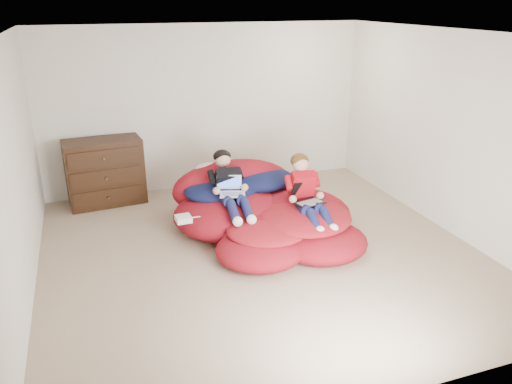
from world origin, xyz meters
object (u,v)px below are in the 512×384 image
at_px(dresser, 105,172).
at_px(beanbag_pile, 263,213).
at_px(younger_boy, 306,190).
at_px(older_boy, 229,183).
at_px(laptop_black, 307,196).
at_px(laptop_white, 231,189).

height_order(dresser, beanbag_pile, dresser).
bearing_deg(younger_boy, dresser, 138.62).
bearing_deg(younger_boy, older_boy, 150.24).
bearing_deg(dresser, beanbag_pile, -42.24).
distance_m(dresser, younger_boy, 3.04).
xyz_separation_m(beanbag_pile, laptop_black, (0.44, -0.36, 0.30)).
distance_m(dresser, laptop_white, 2.16).
distance_m(older_boy, laptop_black, 0.99).
height_order(laptop_white, laptop_black, laptop_white).
distance_m(younger_boy, laptop_white, 0.93).
height_order(younger_boy, laptop_black, younger_boy).
distance_m(dresser, older_boy, 2.10).
distance_m(older_boy, laptop_white, 0.10).
distance_m(laptop_white, laptop_black, 0.94).
bearing_deg(older_boy, laptop_black, -30.54).
bearing_deg(dresser, laptop_black, -41.60).
bearing_deg(older_boy, younger_boy, -29.76).
bearing_deg(older_boy, beanbag_pile, -19.42).
bearing_deg(laptop_black, younger_boy, 90.00).
bearing_deg(younger_boy, laptop_black, -90.00).
xyz_separation_m(beanbag_pile, laptop_white, (-0.40, 0.05, 0.36)).
bearing_deg(beanbag_pile, dresser, 137.76).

